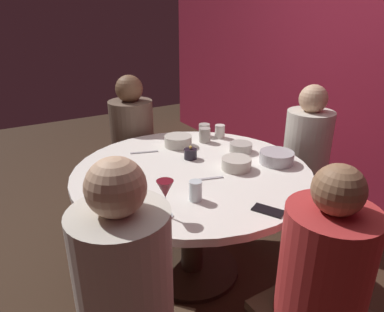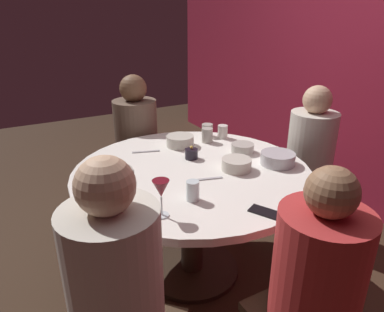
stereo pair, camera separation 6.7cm
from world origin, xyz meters
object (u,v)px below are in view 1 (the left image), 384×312
at_px(cup_center_front, 220,131).
at_px(cup_by_left_diner, 205,135).
at_px(dinner_plate, 112,173).
at_px(bowl_serving_large, 277,157).
at_px(dining_table, 192,191).
at_px(bowl_small_white, 178,141).
at_px(wine_glass, 165,191).
at_px(cup_near_candle, 204,130).
at_px(seated_diner_front_right, 125,284).
at_px(candle_holder, 191,154).
at_px(seated_diner_right, 325,268).
at_px(bowl_sauce_side, 236,164).
at_px(cell_phone, 268,210).
at_px(seated_diner_left, 132,130).
at_px(bowl_salad_center, 241,147).
at_px(seated_diner_back, 307,144).
at_px(cup_by_right_diner, 196,191).

bearing_deg(cup_center_front, cup_by_left_diner, -82.14).
relative_size(dinner_plate, bowl_serving_large, 1.14).
distance_m(dining_table, bowl_small_white, 0.43).
height_order(wine_glass, bowl_serving_large, wine_glass).
xyz_separation_m(cup_near_candle, cup_center_front, (0.09, 0.08, 0.00)).
bearing_deg(dinner_plate, seated_diner_front_right, -16.75).
height_order(dining_table, candle_holder, candle_holder).
distance_m(dining_table, seated_diner_right, 0.95).
distance_m(seated_diner_front_right, cup_near_candle, 1.55).
height_order(dining_table, bowl_sauce_side, bowl_sauce_side).
distance_m(candle_holder, wine_glass, 0.68).
distance_m(dining_table, seated_diner_front_right, 0.97).
distance_m(cell_phone, bowl_small_white, 0.95).
relative_size(seated_diner_left, cup_by_left_diner, 11.47).
bearing_deg(cell_phone, bowl_salad_center, 34.36).
xyz_separation_m(seated_diner_front_right, wine_glass, (-0.30, 0.31, 0.13)).
bearing_deg(bowl_sauce_side, cup_by_left_diner, 168.51).
height_order(wine_glass, cell_phone, wine_glass).
bearing_deg(dinner_plate, bowl_sauce_side, 64.06).
xyz_separation_m(wine_glass, cup_by_left_diner, (-0.72, 0.68, -0.08)).
relative_size(seated_diner_back, bowl_small_white, 6.06).
bearing_deg(bowl_serving_large, cell_phone, -47.48).
height_order(candle_holder, dinner_plate, candle_holder).
height_order(seated_diner_left, cell_phone, seated_diner_left).
xyz_separation_m(dining_table, seated_diner_front_right, (0.68, -0.68, 0.14)).
bearing_deg(seated_diner_back, dinner_plate, -7.13).
distance_m(cell_phone, cup_by_left_diner, 0.97).
relative_size(bowl_sauce_side, cup_center_front, 1.83).
height_order(bowl_serving_large, bowl_sauce_side, bowl_serving_large).
bearing_deg(dinner_plate, cell_phone, 32.00).
height_order(bowl_salad_center, cup_center_front, cup_center_front).
distance_m(bowl_small_white, cup_by_right_diner, 0.75).
bearing_deg(seated_diner_front_right, wine_glass, -1.13).
relative_size(wine_glass, cup_center_front, 1.87).
distance_m(wine_glass, cup_center_front, 1.11).
distance_m(cell_phone, cup_by_right_diner, 0.35).
height_order(dinner_plate, cup_by_left_diner, cup_by_left_diner).
xyz_separation_m(cell_phone, bowl_small_white, (-0.95, 0.06, 0.03)).
bearing_deg(bowl_small_white, candle_holder, -10.30).
bearing_deg(cup_by_right_diner, bowl_salad_center, 123.38).
height_order(candle_holder, cup_by_right_diner, cup_by_right_diner).
bearing_deg(dining_table, cup_by_right_diner, -28.71).
height_order(candle_holder, wine_glass, wine_glass).
bearing_deg(bowl_sauce_side, cup_by_right_diner, -64.76).
height_order(bowl_serving_large, bowl_small_white, same).
bearing_deg(dining_table, cell_phone, 5.07).
relative_size(seated_diner_back, bowl_salad_center, 7.72).
bearing_deg(cup_near_candle, seated_diner_left, -140.35).
distance_m(seated_diner_front_right, wine_glass, 0.45).
height_order(cell_phone, cup_near_candle, cup_near_candle).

